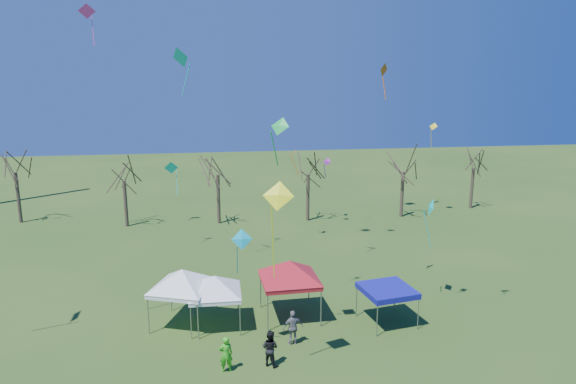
% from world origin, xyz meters
% --- Properties ---
extents(ground, '(140.00, 140.00, 0.00)m').
position_xyz_m(ground, '(0.00, 0.00, 0.00)').
color(ground, '#294B18').
rests_on(ground, ground).
extents(tree_0, '(3.83, 3.83, 8.44)m').
position_xyz_m(tree_0, '(-20.85, 27.38, 6.49)').
color(tree_0, '#3D2D21').
rests_on(tree_0, ground).
extents(tree_1, '(3.42, 3.42, 7.54)m').
position_xyz_m(tree_1, '(-10.77, 24.65, 5.79)').
color(tree_1, '#3D2D21').
rests_on(tree_1, ground).
extents(tree_2, '(3.71, 3.71, 8.18)m').
position_xyz_m(tree_2, '(-2.37, 24.38, 6.29)').
color(tree_2, '#3D2D21').
rests_on(tree_2, ground).
extents(tree_3, '(3.59, 3.59, 7.91)m').
position_xyz_m(tree_3, '(6.03, 24.04, 6.08)').
color(tree_3, '#3D2D21').
rests_on(tree_3, ground).
extents(tree_4, '(3.58, 3.58, 7.89)m').
position_xyz_m(tree_4, '(15.36, 24.00, 6.06)').
color(tree_4, '#3D2D21').
rests_on(tree_4, ground).
extents(tree_5, '(3.39, 3.39, 7.46)m').
position_xyz_m(tree_5, '(23.72, 26.07, 5.73)').
color(tree_5, '#3D2D21').
rests_on(tree_5, ground).
extents(tent_white_west, '(3.99, 3.99, 3.76)m').
position_xyz_m(tent_white_west, '(-4.68, 4.46, 3.03)').
color(tent_white_west, gray).
rests_on(tent_white_west, ground).
extents(tent_white_mid, '(3.88, 3.88, 3.42)m').
position_xyz_m(tent_white_mid, '(-2.94, 3.99, 2.76)').
color(tent_white_mid, gray).
rests_on(tent_white_mid, ground).
extents(tent_red, '(4.46, 4.46, 3.93)m').
position_xyz_m(tent_red, '(1.27, 4.50, 3.17)').
color(tent_red, gray).
rests_on(tent_red, ground).
extents(tent_blue, '(3.08, 3.08, 2.10)m').
position_xyz_m(tent_blue, '(6.51, 2.96, 1.93)').
color(tent_blue, gray).
rests_on(tent_blue, ground).
extents(person_grey, '(1.13, 0.60, 1.84)m').
position_xyz_m(person_grey, '(0.97, 1.43, 0.92)').
color(person_grey, slate).
rests_on(person_grey, ground).
extents(person_green, '(0.69, 0.50, 1.75)m').
position_xyz_m(person_green, '(-2.52, -0.57, 0.88)').
color(person_green, green).
rests_on(person_green, ground).
extents(person_dark, '(1.10, 1.05, 1.78)m').
position_xyz_m(person_dark, '(-0.43, -0.37, 0.89)').
color(person_dark, black).
rests_on(person_dark, ground).
extents(kite_5, '(1.55, 1.22, 4.39)m').
position_xyz_m(kite_5, '(-0.16, -1.52, 8.57)').
color(kite_5, yellow).
rests_on(kite_5, ground).
extents(kite_12, '(0.94, 0.97, 2.55)m').
position_xyz_m(kite_12, '(18.14, 24.02, 8.73)').
color(kite_12, gold).
rests_on(kite_12, ground).
extents(kite_11, '(1.52, 1.53, 3.14)m').
position_xyz_m(kite_11, '(-4.62, 12.70, 14.70)').
color(kite_11, '#0BAD9D').
rests_on(kite_11, ground).
extents(kite_18, '(0.75, 0.72, 2.10)m').
position_xyz_m(kite_18, '(7.05, 6.69, 13.83)').
color(kite_18, '#D95B0B').
rests_on(kite_18, ground).
extents(kite_13, '(1.12, 0.79, 2.77)m').
position_xyz_m(kite_13, '(-6.00, 17.86, 6.51)').
color(kite_13, '#0DC9B2').
rests_on(kite_13, ground).
extents(kite_2, '(1.46, 1.11, 3.20)m').
position_xyz_m(kite_2, '(-12.00, 21.05, 18.37)').
color(kite_2, '#E432AC').
rests_on(kite_2, ground).
extents(kite_19, '(0.73, 0.69, 1.88)m').
position_xyz_m(kite_19, '(7.38, 22.10, 5.93)').
color(kite_19, purple).
rests_on(kite_19, ground).
extents(kite_27, '(1.13, 1.08, 2.34)m').
position_xyz_m(kite_27, '(0.27, 1.14, 11.25)').
color(kite_27, green).
rests_on(kite_27, ground).
extents(kite_17, '(0.62, 1.08, 3.21)m').
position_xyz_m(kite_17, '(9.76, 5.27, 5.94)').
color(kite_17, '#0CC0A9').
rests_on(kite_17, ground).
extents(kite_1, '(1.00, 0.52, 2.28)m').
position_xyz_m(kite_1, '(-1.60, 0.82, 5.97)').
color(kite_1, '#0EB2D4').
rests_on(kite_1, ground).
extents(kite_22, '(0.72, 0.80, 2.30)m').
position_xyz_m(kite_22, '(3.70, 17.89, 7.41)').
color(kite_22, '#F8520D').
rests_on(kite_22, ground).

